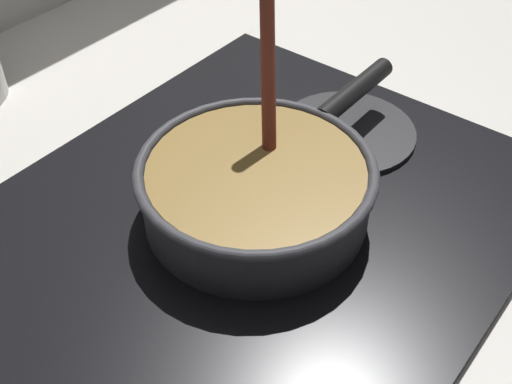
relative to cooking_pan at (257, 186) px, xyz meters
The scene contains 5 objects.
ground 0.25m from the cooking_pan, 87.29° to the right, with size 2.40×1.60×0.04m, color beige.
hob_plate 0.04m from the cooking_pan, behind, with size 0.56×0.48×0.01m, color black.
burner_ring 0.03m from the cooking_pan, behind, with size 0.18×0.18×0.01m, color #592D0C.
spare_burner 0.17m from the cooking_pan, ahead, with size 0.16×0.16×0.01m, color #262628.
cooking_pan is the anchor object (origin of this frame).
Camera 1 is at (-0.39, -0.05, 0.47)m, focal length 46.10 mm.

